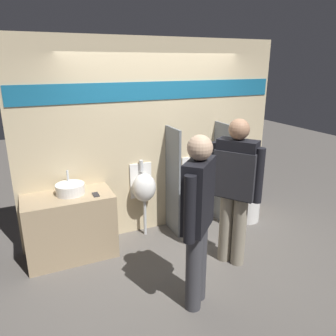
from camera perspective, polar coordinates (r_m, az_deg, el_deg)
name	(u,v)px	position (r m, az deg, el deg)	size (l,w,h in m)	color
ground_plane	(173,244)	(4.62, 0.90, -13.11)	(16.00, 16.00, 0.00)	#5B5651
display_wall	(155,138)	(4.62, -2.22, 5.18)	(3.77, 0.07, 2.70)	beige
sink_counter	(70,227)	(4.35, -16.64, -9.74)	(1.08, 0.56, 0.83)	tan
sink_basin	(70,189)	(4.21, -16.66, -3.50)	(0.35, 0.35, 0.27)	white
cell_phone	(96,195)	(4.12, -12.47, -4.53)	(0.07, 0.14, 0.01)	#232328
divider_near_counter	(173,182)	(4.63, 0.86, -2.41)	(0.03, 0.44, 1.54)	slate
divider_mid	(221,174)	(5.01, 9.30, -1.04)	(0.03, 0.44, 1.54)	slate
urinal_near_counter	(144,187)	(4.57, -4.22, -3.40)	(0.33, 0.29, 1.09)	silver
urinal_far	(195,179)	(4.89, 4.73, -1.95)	(0.33, 0.29, 1.09)	silver
toilet	(245,199)	(5.34, 13.19, -5.31)	(0.40, 0.57, 0.92)	white
person_in_vest	(235,183)	(3.89, 11.67, -2.60)	(0.46, 0.54, 1.79)	gray
person_with_lanyard	(198,217)	(3.16, 5.21, -8.46)	(0.48, 0.46, 1.77)	#3D3D42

